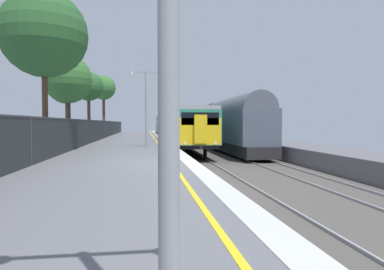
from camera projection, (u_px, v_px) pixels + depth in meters
name	position (u px, v px, depth m)	size (l,w,h in m)	color
ground	(247.00, 177.00, 13.50)	(17.40, 110.00, 1.21)	slate
commuter_train_at_platform	(174.00, 125.00, 40.63)	(2.83, 39.37, 3.81)	#2D846B
freight_train_adjacent_track	(217.00, 123.00, 35.27)	(2.60, 28.10, 4.63)	#232326
signal_gantry	(166.00, 106.00, 30.84)	(1.10, 0.24, 4.87)	#47474C
speed_limit_sign	(164.00, 123.00, 27.93)	(0.59, 0.08, 2.47)	#59595B
platform_lamp_mid	(146.00, 101.00, 21.93)	(2.00, 0.20, 4.90)	#93999E
platform_back_fence	(31.00, 140.00, 12.32)	(0.07, 99.00, 1.80)	#282B2D
background_tree_left	(67.00, 82.00, 25.11)	(3.52, 3.52, 6.52)	#473323
background_tree_centre	(103.00, 89.00, 49.97)	(3.54, 3.54, 8.50)	#473323
background_tree_right	(45.00, 37.00, 17.78)	(4.49, 4.49, 8.43)	#473323
background_tree_back	(89.00, 87.00, 38.35)	(3.25, 3.25, 7.30)	#473323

